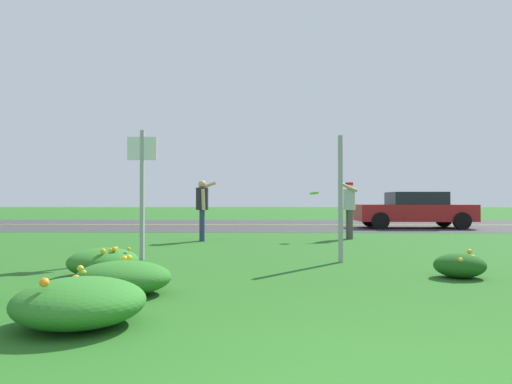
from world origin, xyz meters
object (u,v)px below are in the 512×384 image
(sign_post_by_roadside, at_px, (340,199))
(person_thrower_dark_shirt, at_px, (202,205))
(car_red_center_left, at_px, (414,210))
(sign_post_near_path, at_px, (142,181))
(frisbee_lime, at_px, (314,193))
(person_catcher_red_cap_gray_shirt, at_px, (349,204))

(sign_post_by_roadside, relative_size, person_thrower_dark_shirt, 1.38)
(car_red_center_left, bearing_deg, sign_post_by_roadside, -114.67)
(car_red_center_left, bearing_deg, sign_post_near_path, -130.37)
(frisbee_lime, distance_m, car_red_center_left, 7.31)
(sign_post_by_roadside, distance_m, frisbee_lime, 4.37)
(sign_post_near_path, relative_size, person_catcher_red_cap_gray_shirt, 1.49)
(sign_post_by_roadside, xyz_separation_m, car_red_center_left, (4.60, 10.01, -0.42))
(person_catcher_red_cap_gray_shirt, height_order, car_red_center_left, person_catcher_red_cap_gray_shirt)
(frisbee_lime, height_order, car_red_center_left, car_red_center_left)
(person_catcher_red_cap_gray_shirt, bearing_deg, person_thrower_dark_shirt, -169.58)
(sign_post_near_path, bearing_deg, sign_post_by_roadside, -3.73)
(sign_post_near_path, distance_m, car_red_center_left, 12.85)
(sign_post_by_roadside, height_order, person_thrower_dark_shirt, sign_post_by_roadside)
(person_thrower_dark_shirt, distance_m, person_catcher_red_cap_gray_shirt, 4.25)
(frisbee_lime, bearing_deg, person_catcher_red_cap_gray_shirt, 26.16)
(sign_post_by_roadside, xyz_separation_m, person_thrower_dark_shirt, (-3.12, 4.13, -0.15))
(person_thrower_dark_shirt, bearing_deg, person_catcher_red_cap_gray_shirt, 10.42)
(sign_post_near_path, height_order, person_thrower_dark_shirt, sign_post_near_path)
(person_thrower_dark_shirt, height_order, person_catcher_red_cap_gray_shirt, person_thrower_dark_shirt)
(sign_post_near_path, xyz_separation_m, sign_post_by_roadside, (3.71, -0.24, -0.34))
(car_red_center_left, bearing_deg, person_catcher_red_cap_gray_shirt, -124.68)
(person_thrower_dark_shirt, bearing_deg, car_red_center_left, 37.33)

